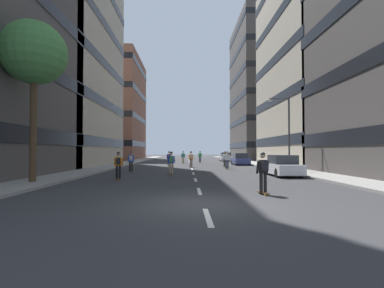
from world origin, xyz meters
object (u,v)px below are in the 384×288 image
at_px(skater_1, 183,156).
at_px(skater_9, 225,158).
at_px(parked_car_mid, 240,159).
at_px(parked_car_near, 226,157).
at_px(streetlamp_right, 285,125).
at_px(parked_car_far, 282,166).
at_px(skater_5, 200,156).
at_px(skater_6, 118,164).
at_px(skater_2, 169,158).
at_px(skater_8, 171,161).
at_px(skater_4, 263,170).
at_px(skater_0, 227,159).
at_px(skater_7, 131,160).
at_px(skater_3, 191,158).
at_px(street_tree_near, 34,54).

xyz_separation_m(skater_1, skater_9, (4.84, -9.48, 0.00)).
bearing_deg(parked_car_mid, parked_car_near, 90.00).
xyz_separation_m(parked_car_near, streetlamp_right, (1.96, -24.29, 3.44)).
bearing_deg(parked_car_far, skater_5, 101.30).
bearing_deg(skater_5, parked_car_mid, -59.28).
xyz_separation_m(parked_car_far, skater_6, (-11.21, -2.78, 0.32)).
relative_size(skater_2, skater_8, 1.00).
height_order(skater_2, skater_4, same).
bearing_deg(skater_4, skater_0, 87.00).
bearing_deg(skater_7, skater_3, 50.80).
height_order(skater_0, skater_7, same).
height_order(parked_car_far, skater_2, skater_2).
bearing_deg(skater_0, parked_car_far, -68.86).
distance_m(skater_7, skater_9, 11.80).
bearing_deg(skater_1, parked_car_mid, -34.64).
xyz_separation_m(skater_1, skater_6, (-3.81, -23.74, 0.00)).
relative_size(skater_5, skater_6, 1.00).
distance_m(street_tree_near, skater_8, 11.22).
xyz_separation_m(parked_car_far, skater_2, (-9.01, 12.99, 0.32)).
xyz_separation_m(parked_car_far, skater_9, (-2.56, 11.49, 0.32)).
xyz_separation_m(parked_car_far, skater_0, (-2.91, 7.54, 0.29)).
xyz_separation_m(skater_1, skater_2, (-1.61, -7.97, 0.00)).
bearing_deg(skater_8, skater_7, 140.67).
bearing_deg(parked_car_mid, skater_9, -120.43).
bearing_deg(skater_1, skater_3, -84.65).
bearing_deg(skater_4, parked_car_mid, 81.28).
bearing_deg(skater_0, skater_3, 138.81).
xyz_separation_m(street_tree_near, streetlamp_right, (17.37, 9.62, -3.05)).
relative_size(streetlamp_right, skater_7, 3.65).
xyz_separation_m(skater_5, skater_9, (2.21, -12.40, 0.03)).
xyz_separation_m(parked_car_far, skater_1, (-7.40, 20.96, 0.32)).
bearing_deg(parked_car_far, skater_4, -113.37).
xyz_separation_m(skater_0, skater_7, (-8.84, -3.45, 0.03)).
relative_size(skater_2, skater_4, 1.00).
bearing_deg(skater_4, streetlamp_right, 67.08).
xyz_separation_m(parked_car_near, street_tree_near, (-15.41, -33.91, 6.48)).
bearing_deg(skater_2, skater_7, -107.12).
bearing_deg(skater_6, skater_4, -38.56).
relative_size(skater_7, skater_9, 1.00).
bearing_deg(parked_car_mid, skater_0, -109.32).
relative_size(street_tree_near, skater_1, 4.98).
bearing_deg(streetlamp_right, skater_0, 150.91).
relative_size(skater_2, skater_7, 1.00).
height_order(skater_3, skater_5, same).
relative_size(skater_3, skater_5, 1.00).
bearing_deg(skater_6, parked_car_far, 13.91).
relative_size(skater_6, skater_7, 1.00).
xyz_separation_m(parked_car_near, skater_5, (-4.77, -5.23, 0.29)).
height_order(skater_2, skater_8, same).
bearing_deg(streetlamp_right, parked_car_mid, 100.07).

